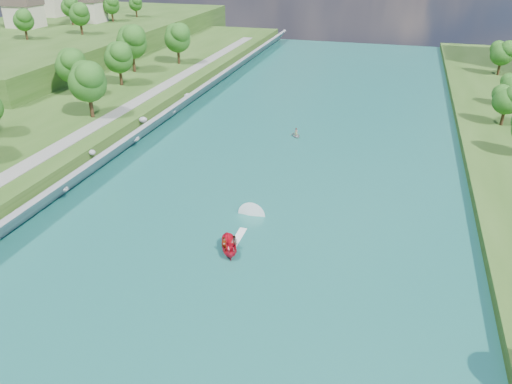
% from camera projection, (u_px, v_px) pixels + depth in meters
% --- Properties ---
extents(ground, '(260.00, 260.00, 0.00)m').
position_uv_depth(ground, '(209.00, 285.00, 51.17)').
color(ground, '#2D5119').
rests_on(ground, ground).
extents(river_water, '(55.00, 240.00, 0.10)m').
position_uv_depth(river_water, '(262.00, 198.00, 68.28)').
color(river_water, '#185E52').
rests_on(river_water, ground).
extents(ridge_west, '(60.00, 120.00, 9.00)m').
position_uv_depth(ridge_west, '(66.00, 40.00, 151.04)').
color(ridge_west, '#2D5119').
rests_on(ridge_west, ground).
extents(riprap_bank, '(3.85, 236.00, 4.17)m').
position_uv_depth(riprap_bank, '(93.00, 166.00, 73.70)').
color(riprap_bank, slate).
rests_on(riprap_bank, ground).
extents(riverside_path, '(3.00, 200.00, 0.10)m').
position_uv_depth(riverside_path, '(53.00, 150.00, 74.78)').
color(riverside_path, gray).
rests_on(riverside_path, berm_west).
extents(ridge_houses, '(29.50, 29.50, 8.40)m').
position_uv_depth(ridge_houses, '(54.00, 7.00, 152.88)').
color(ridge_houses, beige).
rests_on(ridge_houses, ridge_west).
extents(trees_ridge, '(18.17, 50.31, 9.56)m').
position_uv_depth(trees_ridge, '(84.00, 11.00, 142.07)').
color(trees_ridge, '#204813').
rests_on(trees_ridge, ridge_west).
extents(motorboat, '(3.60, 19.07, 2.12)m').
position_uv_depth(motorboat, '(233.00, 241.00, 57.25)').
color(motorboat, red).
rests_on(motorboat, river_water).
extents(raft, '(2.85, 3.16, 1.57)m').
position_uv_depth(raft, '(296.00, 135.00, 89.44)').
color(raft, gray).
rests_on(raft, river_water).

